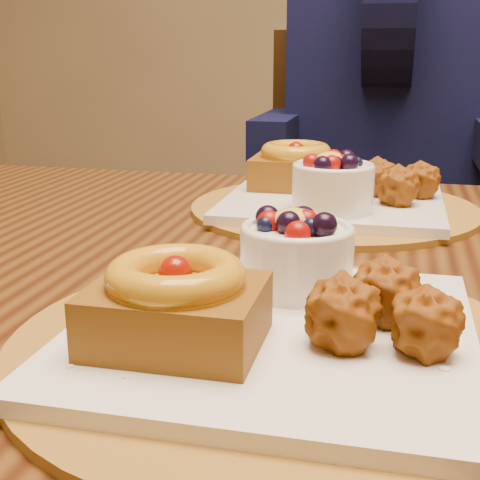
% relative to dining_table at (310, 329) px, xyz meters
% --- Properties ---
extents(dining_table, '(1.60, 0.90, 0.76)m').
position_rel_dining_table_xyz_m(dining_table, '(0.00, 0.00, 0.00)').
color(dining_table, '#321609').
rests_on(dining_table, ground).
extents(place_setting_near, '(0.38, 0.38, 0.09)m').
position_rel_dining_table_xyz_m(place_setting_near, '(-0.00, -0.21, 0.10)').
color(place_setting_near, brown).
rests_on(place_setting_near, dining_table).
extents(place_setting_far, '(0.38, 0.38, 0.09)m').
position_rel_dining_table_xyz_m(place_setting_far, '(-0.00, 0.21, 0.11)').
color(place_setting_far, brown).
rests_on(place_setting_far, dining_table).
extents(chair_far, '(0.55, 0.55, 1.01)m').
position_rel_dining_table_xyz_m(chair_far, '(-0.01, 0.88, -0.12)').
color(chair_far, black).
rests_on(chair_far, ground).
extents(diner, '(0.52, 0.50, 0.86)m').
position_rel_dining_table_xyz_m(diner, '(0.05, 0.90, 0.24)').
color(diner, black).
rests_on(diner, ground).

